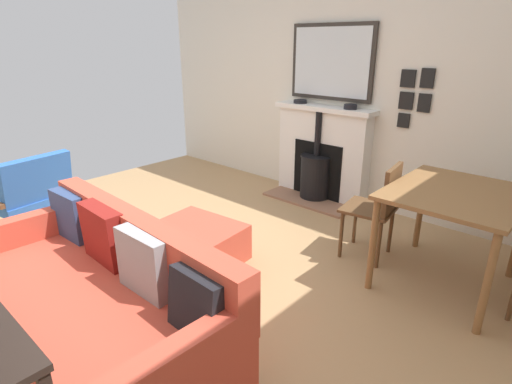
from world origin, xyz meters
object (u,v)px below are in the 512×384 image
object	(u,v)px
fireplace	(320,159)
armchair_accent	(31,192)
mantel_bowl_near	(300,101)
dining_chair_near_fireplace	(379,204)
sofa	(99,297)
dining_table	(454,204)
mantel_bowl_far	(350,106)
ottoman	(198,243)

from	to	relation	value
fireplace	armchair_accent	world-z (taller)	fireplace
mantel_bowl_near	dining_chair_near_fireplace	distance (m)	1.83
sofa	dining_table	bearing A→B (deg)	148.67
mantel_bowl_far	fireplace	bearing A→B (deg)	-87.85
sofa	dining_table	distance (m)	2.45
fireplace	ottoman	distance (m)	2.03
mantel_bowl_near	mantel_bowl_far	bearing A→B (deg)	90.00
sofa	ottoman	xyz separation A→B (m)	(-0.96, -0.27, -0.11)
dining_chair_near_fireplace	mantel_bowl_far	bearing A→B (deg)	-137.16
mantel_bowl_far	ottoman	world-z (taller)	mantel_bowl_far
mantel_bowl_far	ottoman	bearing A→B (deg)	-3.76
mantel_bowl_far	armchair_accent	size ratio (longest dim) A/B	0.17
armchair_accent	dining_chair_near_fireplace	size ratio (longest dim) A/B	1.01
armchair_accent	dining_table	world-z (taller)	armchair_accent
fireplace	sofa	distance (m)	3.00
fireplace	armchair_accent	distance (m)	2.97
mantel_bowl_near	armchair_accent	distance (m)	2.92
fireplace	mantel_bowl_near	bearing A→B (deg)	-92.16
fireplace	armchair_accent	xyz separation A→B (m)	(2.67, -1.29, 0.01)
fireplace	mantel_bowl_far	size ratio (longest dim) A/B	8.51
sofa	mantel_bowl_far	bearing A→B (deg)	-177.45
mantel_bowl_near	ottoman	distance (m)	2.25
mantel_bowl_near	mantel_bowl_far	world-z (taller)	mantel_bowl_far
armchair_accent	dining_chair_near_fireplace	xyz separation A→B (m)	(-1.79, 2.45, 0.02)
armchair_accent	dining_chair_near_fireplace	world-z (taller)	armchair_accent
fireplace	ottoman	world-z (taller)	fireplace
mantel_bowl_near	armchair_accent	xyz separation A→B (m)	(2.69, -0.97, -0.62)
fireplace	sofa	size ratio (longest dim) A/B	0.62
fireplace	dining_table	distance (m)	1.95
armchair_accent	mantel_bowl_far	bearing A→B (deg)	148.98
mantel_bowl_near	sofa	bearing A→B (deg)	14.73
mantel_bowl_near	sofa	distance (m)	3.17
dining_chair_near_fireplace	armchair_accent	bearing A→B (deg)	-53.77
fireplace	dining_chair_near_fireplace	bearing A→B (deg)	52.62
mantel_bowl_near	sofa	xyz separation A→B (m)	(2.98, 0.78, -0.74)
mantel_bowl_far	dining_chair_near_fireplace	xyz separation A→B (m)	(0.89, 0.83, -0.61)
mantel_bowl_far	sofa	size ratio (longest dim) A/B	0.07
ottoman	dining_table	size ratio (longest dim) A/B	0.73
sofa	dining_chair_near_fireplace	distance (m)	2.20
ottoman	dining_chair_near_fireplace	distance (m)	1.50
mantel_bowl_near	ottoman	xyz separation A→B (m)	(2.02, 0.52, -0.86)
mantel_bowl_near	dining_chair_near_fireplace	bearing A→B (deg)	58.84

